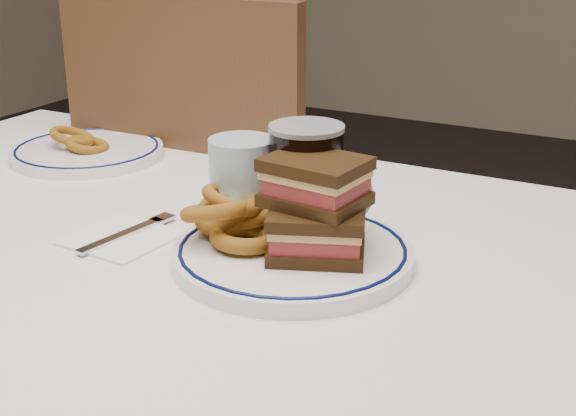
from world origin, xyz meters
The scene contains 11 objects.
dining_table centered at (0.00, 0.00, 0.64)m, with size 1.27×0.87×0.75m.
chair_far centered at (-0.21, 0.47, 0.55)m, with size 0.48×0.48×1.01m.
main_plate centered at (0.19, 0.00, 0.76)m, with size 0.29×0.29×0.02m.
reuben_sandwich centered at (0.22, 0.00, 0.83)m, with size 0.14×0.12×0.11m.
onion_rings_main centered at (0.11, -0.01, 0.80)m, with size 0.13×0.14×0.08m.
ketchup_ramekin centered at (0.17, 0.07, 0.79)m, with size 0.06×0.06×0.04m.
beer_mug centered at (0.18, 0.06, 0.83)m, with size 0.14×0.09×0.15m.
water_glass centered at (0.10, 0.04, 0.82)m, with size 0.08×0.08×0.13m, color #A3C2D3.
far_plate centered at (-0.31, 0.22, 0.76)m, with size 0.25×0.25×0.02m.
onion_rings_far centered at (-0.32, 0.21, 0.78)m, with size 0.11×0.08×0.05m.
napkin_fork centered at (-0.03, -0.04, 0.75)m, with size 0.13×0.16×0.01m.
Camera 1 is at (0.60, -0.77, 1.15)m, focal length 50.00 mm.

